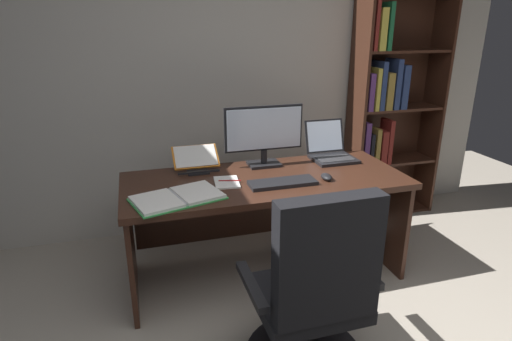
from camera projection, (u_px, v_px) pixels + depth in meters
wall_back at (239, 72)px, 3.40m from camera, size 4.62×0.12×2.55m
desk at (262, 200)px, 2.87m from camera, size 1.82×0.75×0.71m
bookshelf at (386, 113)px, 3.64m from camera, size 0.79×0.30×1.92m
office_chair at (313, 301)px, 1.99m from camera, size 0.61×0.60×1.00m
monitor at (263, 135)px, 2.90m from camera, size 0.55×0.16×0.42m
laptop at (331, 151)px, 3.11m from camera, size 0.30×0.34×0.26m
keyboard at (282, 183)px, 2.61m from camera, size 0.42×0.15×0.02m
computer_mouse at (327, 177)px, 2.69m from camera, size 0.06×0.10×0.04m
reading_stand_with_book at (196, 159)px, 2.87m from camera, size 0.31×0.23×0.15m
open_binder at (178, 197)px, 2.40m from camera, size 0.56×0.43×0.02m
notepad at (227, 182)px, 2.65m from camera, size 0.17×0.23×0.01m
pen at (230, 181)px, 2.65m from camera, size 0.14×0.04×0.01m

